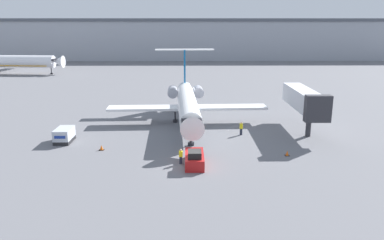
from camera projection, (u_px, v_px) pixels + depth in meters
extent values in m
plane|color=slate|center=(193.00, 167.00, 39.67)|extent=(600.00, 600.00, 0.00)
cube|color=#9EA3AD|center=(189.00, 41.00, 153.84)|extent=(180.00, 16.00, 15.20)
cube|color=#4C515B|center=(189.00, 20.00, 151.76)|extent=(180.00, 16.80, 1.20)
cylinder|color=white|center=(188.00, 105.00, 55.32)|extent=(3.74, 21.51, 2.85)
cone|color=white|center=(192.00, 126.00, 43.87)|extent=(2.95, 2.40, 2.85)
cube|color=black|center=(191.00, 120.00, 44.63)|extent=(2.45, 0.80, 0.44)
cone|color=white|center=(185.00, 90.00, 67.17)|extent=(2.70, 3.24, 2.57)
cube|color=#0C5999|center=(188.00, 111.00, 55.55)|extent=(3.37, 19.36, 0.20)
cube|color=white|center=(231.00, 107.00, 56.85)|extent=(10.67, 3.38, 0.36)
cube|color=white|center=(143.00, 108.00, 56.17)|extent=(10.67, 3.38, 0.36)
cylinder|color=#ADADB7|center=(198.00, 92.00, 64.02)|extent=(1.85, 3.36, 1.71)
cylinder|color=#ADADB7|center=(173.00, 92.00, 63.80)|extent=(1.85, 3.36, 1.71)
cube|color=#0C5999|center=(185.00, 66.00, 66.69)|extent=(0.33, 2.21, 5.75)
cube|color=white|center=(185.00, 50.00, 65.96)|extent=(10.41, 2.23, 0.20)
cylinder|color=black|center=(191.00, 139.00, 46.51)|extent=(0.24, 0.24, 1.63)
cylinder|color=black|center=(191.00, 144.00, 46.66)|extent=(0.80, 0.80, 0.40)
cylinder|color=black|center=(175.00, 117.00, 57.40)|extent=(0.24, 0.24, 1.63)
cylinder|color=black|center=(175.00, 121.00, 57.56)|extent=(0.80, 0.80, 0.40)
cylinder|color=black|center=(199.00, 117.00, 57.59)|extent=(0.24, 0.24, 1.63)
cylinder|color=black|center=(199.00, 121.00, 57.75)|extent=(0.80, 0.80, 0.40)
cube|color=#B21919|center=(194.00, 159.00, 40.24)|extent=(2.01, 4.61, 1.21)
cube|color=black|center=(195.00, 154.00, 39.02)|extent=(1.41, 1.66, 0.70)
cube|color=black|center=(194.00, 154.00, 42.42)|extent=(1.81, 0.30, 0.73)
cube|color=#232326|center=(65.00, 140.00, 48.05)|extent=(1.95, 3.32, 0.45)
cube|color=#B7BCC6|center=(64.00, 133.00, 47.83)|extent=(1.95, 3.32, 1.35)
cube|color=navy|center=(60.00, 137.00, 46.20)|extent=(1.36, 0.04, 0.36)
cube|color=#232838|center=(181.00, 160.00, 40.52)|extent=(0.32, 0.20, 0.81)
cube|color=yellow|center=(181.00, 154.00, 40.34)|extent=(0.40, 0.24, 0.64)
sphere|color=tan|center=(181.00, 150.00, 40.23)|extent=(0.24, 0.24, 0.24)
cube|color=#232838|center=(241.00, 132.00, 50.99)|extent=(0.32, 0.20, 0.87)
cube|color=yellow|center=(241.00, 126.00, 50.79)|extent=(0.40, 0.24, 0.69)
sphere|color=tan|center=(241.00, 123.00, 50.67)|extent=(0.26, 0.26, 0.26)
cube|color=black|center=(102.00, 150.00, 45.00)|extent=(0.59, 0.59, 0.04)
cone|color=orange|center=(101.00, 147.00, 44.92)|extent=(0.42, 0.42, 0.59)
cube|color=black|center=(287.00, 155.00, 43.13)|extent=(0.52, 0.52, 0.04)
cone|color=orange|center=(287.00, 153.00, 43.05)|extent=(0.37, 0.37, 0.57)
cylinder|color=white|center=(0.00, 61.00, 110.70)|extent=(33.21, 6.09, 3.57)
cone|color=white|center=(59.00, 62.00, 109.56)|extent=(3.12, 3.77, 3.57)
cube|color=black|center=(55.00, 59.00, 109.47)|extent=(0.93, 3.08, 0.44)
cube|color=orange|center=(0.00, 65.00, 110.99)|extent=(29.89, 5.48, 0.20)
cube|color=white|center=(11.00, 61.00, 119.68)|extent=(4.29, 14.62, 0.36)
cylinder|color=black|center=(51.00, 71.00, 110.41)|extent=(0.24, 0.24, 1.95)
cylinder|color=black|center=(52.00, 74.00, 110.61)|extent=(0.80, 0.80, 0.40)
cylinder|color=#2D2D33|center=(309.00, 125.00, 50.09)|extent=(0.70, 0.70, 3.20)
cube|color=silver|center=(302.00, 98.00, 52.82)|extent=(2.60, 11.91, 2.60)
cube|color=#2D2D33|center=(318.00, 109.00, 46.48)|extent=(3.20, 1.20, 3.38)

